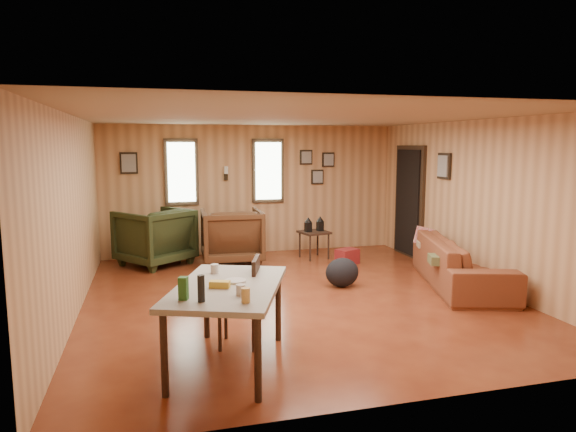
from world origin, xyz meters
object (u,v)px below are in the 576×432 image
at_px(recliner_brown, 232,233).
at_px(recliner_green, 155,234).
at_px(sofa, 462,255).
at_px(end_table, 166,240).
at_px(dining_table, 227,292).
at_px(side_table, 314,230).

bearing_deg(recliner_brown, recliner_green, -6.59).
bearing_deg(recliner_brown, sofa, 144.96).
distance_m(recliner_green, end_table, 0.33).
bearing_deg(dining_table, end_table, 116.17).
distance_m(recliner_green, side_table, 2.79).
height_order(end_table, dining_table, dining_table).
bearing_deg(recliner_green, recliner_brown, 132.84).
bearing_deg(sofa, side_table, 50.39).
relative_size(recliner_green, dining_table, 0.61).
distance_m(sofa, side_table, 2.75).
bearing_deg(end_table, recliner_green, -130.75).
bearing_deg(dining_table, side_table, 83.26).
bearing_deg(sofa, recliner_brown, 69.54).
relative_size(sofa, recliner_brown, 2.26).
relative_size(sofa, recliner_green, 2.20).
distance_m(recliner_brown, dining_table, 4.21).
xyz_separation_m(recliner_green, dining_table, (0.60, -4.36, 0.17)).
height_order(sofa, end_table, sofa).
distance_m(sofa, end_table, 4.93).
bearing_deg(sofa, end_table, 73.37).
relative_size(sofa, dining_table, 1.35).
relative_size(recliner_brown, recliner_green, 0.98).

